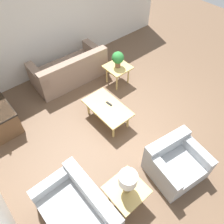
{
  "coord_description": "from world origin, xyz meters",
  "views": [
    {
      "loc": [
        -1.99,
        2.45,
        3.93
      ],
      "look_at": [
        0.26,
        0.51,
        0.55
      ],
      "focal_mm": 35.0,
      "sensor_mm": 36.0,
      "label": 1
    }
  ],
  "objects": [
    {
      "name": "remote_control",
      "position": [
        0.56,
        0.34,
        0.45
      ],
      "size": [
        0.16,
        0.06,
        0.02
      ],
      "color": "black",
      "rests_on": "coffee_table"
    },
    {
      "name": "armchair",
      "position": [
        -1.27,
        0.29,
        0.28
      ],
      "size": [
        0.99,
        1.05,
        0.69
      ],
      "rotation": [
        0.0,
        0.0,
        -1.72
      ],
      "color": "#A8ADB2",
      "rests_on": "ground_plane"
    },
    {
      "name": "sofa",
      "position": [
        2.27,
        0.26,
        0.3
      ],
      "size": [
        1.0,
        1.95,
        0.8
      ],
      "rotation": [
        0.0,
        0.0,
        1.53
      ],
      "color": "gray",
      "rests_on": "ground_plane"
    },
    {
      "name": "ground_plane",
      "position": [
        0.0,
        0.0,
        0.0
      ],
      "size": [
        14.0,
        14.0,
        0.0
      ],
      "primitive_type": "plane",
      "color": "brown"
    },
    {
      "name": "wall_right",
      "position": [
        3.06,
        0.0,
        1.35
      ],
      "size": [
        0.12,
        7.2,
        2.7
      ],
      "color": "silver",
      "rests_on": "ground_plane"
    },
    {
      "name": "side_table_plant",
      "position": [
        1.35,
        -0.61,
        0.46
      ],
      "size": [
        0.59,
        0.59,
        0.53
      ],
      "color": "tan",
      "rests_on": "ground_plane"
    },
    {
      "name": "loveseat",
      "position": [
        -0.8,
        2.13,
        0.27
      ],
      "size": [
        1.31,
        0.86,
        0.69
      ],
      "rotation": [
        0.0,
        0.0,
        3.14
      ],
      "color": "#A8ADB2",
      "rests_on": "ground_plane"
    },
    {
      "name": "side_table_lamp",
      "position": [
        -1.11,
        1.39,
        0.46
      ],
      "size": [
        0.59,
        0.59,
        0.53
      ],
      "color": "tan",
      "rests_on": "ground_plane"
    },
    {
      "name": "table_lamp",
      "position": [
        -1.11,
        1.39,
        0.85
      ],
      "size": [
        0.28,
        0.28,
        0.48
      ],
      "color": "#997F4C",
      "rests_on": "side_table_lamp"
    },
    {
      "name": "potted_plant",
      "position": [
        1.35,
        -0.61,
        0.78
      ],
      "size": [
        0.3,
        0.3,
        0.42
      ],
      "color": "brown",
      "rests_on": "side_table_plant"
    },
    {
      "name": "coffee_table",
      "position": [
        0.52,
        0.43,
        0.39
      ],
      "size": [
        1.1,
        0.63,
        0.44
      ],
      "color": "tan",
      "rests_on": "ground_plane"
    }
  ]
}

